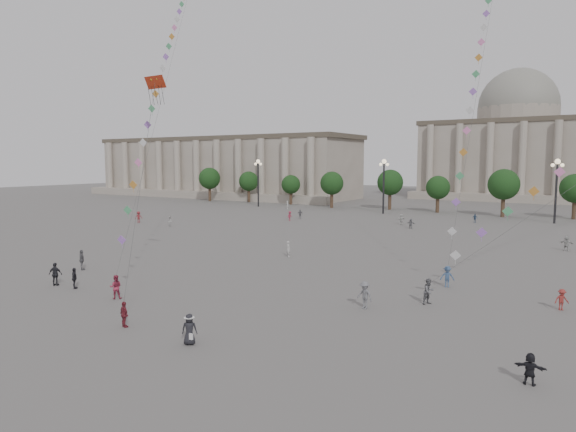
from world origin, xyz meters
The scene contains 30 objects.
ground centered at (0.00, 0.00, 0.00)m, with size 360.00×360.00×0.00m, color #585553.
hall_west centered at (-75.00, 93.89, 8.43)m, with size 84.00×26.22×17.20m.
hall_central centered at (0.00, 129.22, 14.23)m, with size 48.30×34.30×35.50m.
tree_row centered at (0.00, 78.00, 5.39)m, with size 137.12×5.12×8.00m.
lamp_post_far_west centered at (-45.00, 70.00, 7.35)m, with size 2.00×0.90×10.65m.
lamp_post_mid_west centered at (-15.00, 70.00, 7.35)m, with size 2.00×0.90×10.65m.
lamp_post_mid_east centered at (15.00, 70.00, 7.35)m, with size 2.00×0.90×10.65m.
person_crowd_0 centered at (3.61, 63.96, 0.75)m, with size 0.88×0.37×1.50m, color #324D71.
person_crowd_1 centered at (-36.34, 33.65, 0.78)m, with size 0.76×0.59×1.55m, color #B3B4AF.
person_crowd_2 centered at (-44.13, 34.16, 0.95)m, with size 1.23×0.71×1.90m, color maroon.
person_crowd_3 centered at (19.65, 0.29, 0.76)m, with size 1.40×0.45×1.51m, color black.
person_crowd_4 centered at (-5.97, 54.95, 0.86)m, with size 1.60×0.51×1.73m, color silver.
person_crowd_6 centered at (8.23, 7.65, 0.97)m, with size 1.25×0.72×1.93m, color slate.
person_crowd_7 centered at (18.54, 41.41, 0.86)m, with size 1.59×0.51×1.72m, color #B2B1AD.
person_crowd_8 centered at (19.95, 14.49, 0.75)m, with size 0.96×0.55×1.49m, color maroon.
person_crowd_10 centered at (-35.93, 68.00, 0.90)m, with size 0.66×0.43×1.80m, color silver.
person_crowd_12 centered at (-3.05, 51.06, 0.76)m, with size 1.40×0.45×1.51m, color slate.
person_crowd_13 centered at (-6.65, 21.44, 0.85)m, with size 0.62×0.41×1.70m, color #BBBBB7.
person_crowd_16 centered at (-24.17, 53.45, 0.84)m, with size 0.99×0.41×1.68m, color slate.
person_crowd_17 centered at (-24.24, 50.13, 0.82)m, with size 1.06×0.61×1.64m, color #9D2A42.
tourist_0 centered at (-2.75, -4.02, 0.82)m, with size 0.96×0.40×1.63m, color maroon.
tourist_1 centered at (-13.91, 0.43, 0.85)m, with size 1.00×0.42×1.71m, color black.
tourist_3 centered at (-19.62, 5.29, 0.96)m, with size 1.13×0.47×1.92m, color #58575C.
tourist_4 centered at (-16.15, 0.25, 0.96)m, with size 1.12×0.47×1.92m, color black.
kite_flyer_0 centered at (-8.59, 0.15, 0.90)m, with size 0.88×0.68×1.80m, color #992942.
kite_flyer_1 centered at (11.50, 16.88, 0.88)m, with size 1.13×0.65×1.76m, color #36527A.
kite_flyer_2 centered at (11.70, 11.14, 0.94)m, with size 0.91×0.71×1.88m, color #5B5C60.
hat_person centered at (2.76, -4.13, 0.91)m, with size 1.03×0.94×1.76m.
dragon_kite centered at (-10.86, 6.83, 16.10)m, with size 5.23×5.80×20.57m.
kite_train_west centered at (-24.02, 22.82, 25.79)m, with size 29.49×42.48×68.80m.
Camera 1 is at (22.23, -24.84, 10.26)m, focal length 32.00 mm.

